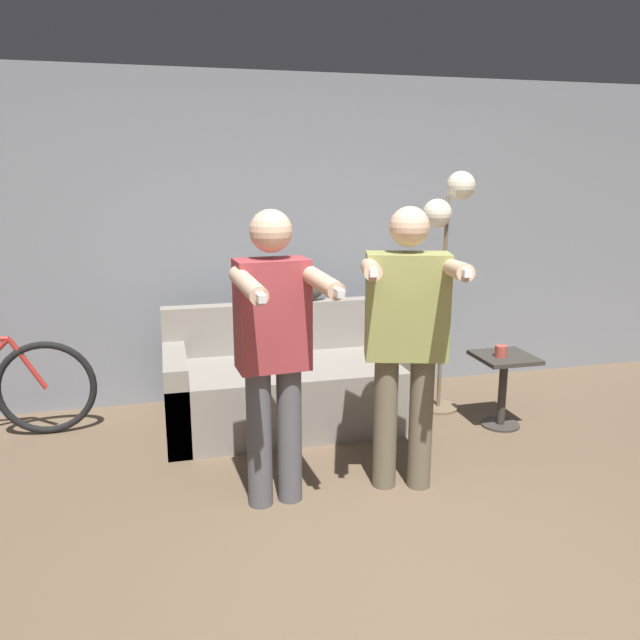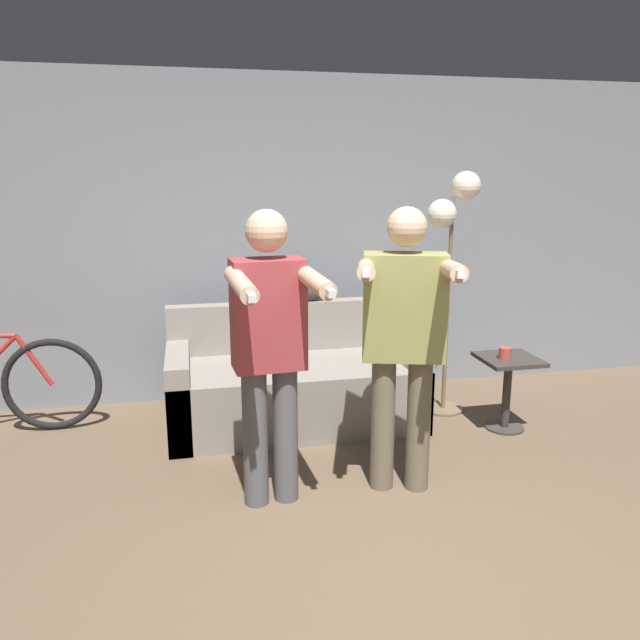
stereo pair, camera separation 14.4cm
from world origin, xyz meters
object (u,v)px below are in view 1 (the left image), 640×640
object	(u,v)px
person_left	(274,342)
person_right	(406,330)
cup	(501,351)
floor_lamp	(448,225)
side_table	(503,376)
cat	(306,291)
couch	(291,385)

from	to	relation	value
person_left	person_right	bearing A→B (deg)	-4.35
person_left	cup	xyz separation A→B (m)	(1.77, 0.67, -0.37)
floor_lamp	cup	bearing A→B (deg)	-62.27
person_right	side_table	bearing A→B (deg)	49.15
person_right	cat	size ratio (longest dim) A/B	3.99
couch	floor_lamp	distance (m)	1.67
cat	floor_lamp	bearing A→B (deg)	-19.25
couch	cup	distance (m)	1.55
person_right	floor_lamp	world-z (taller)	floor_lamp
couch	side_table	bearing A→B (deg)	-16.81
cat	person_left	bearing A→B (deg)	-109.20
floor_lamp	cat	bearing A→B (deg)	160.75
person_left	cup	bearing A→B (deg)	16.21
floor_lamp	cup	distance (m)	1.01
person_right	floor_lamp	bearing A→B (deg)	71.81
couch	floor_lamp	xyz separation A→B (m)	(1.20, -0.02, 1.17)
side_table	cup	size ratio (longest dim) A/B	6.31
person_right	person_left	bearing A→B (deg)	-163.90
person_left	floor_lamp	size ratio (longest dim) A/B	0.90
person_left	side_table	distance (m)	2.03
couch	person_left	world-z (taller)	person_left
cat	couch	bearing A→B (deg)	-119.70
couch	person_left	distance (m)	1.36
couch	person_left	size ratio (longest dim) A/B	1.11
cat	cup	bearing A→B (deg)	-33.03
couch	person_right	world-z (taller)	person_right
person_left	cat	distance (m)	1.57
person_right	cat	bearing A→B (deg)	115.28
couch	cat	distance (m)	0.76
floor_lamp	person_left	bearing A→B (deg)	-143.43
couch	cup	size ratio (longest dim) A/B	21.30
person_right	cat	xyz separation A→B (m)	(-0.24, 1.48, -0.03)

